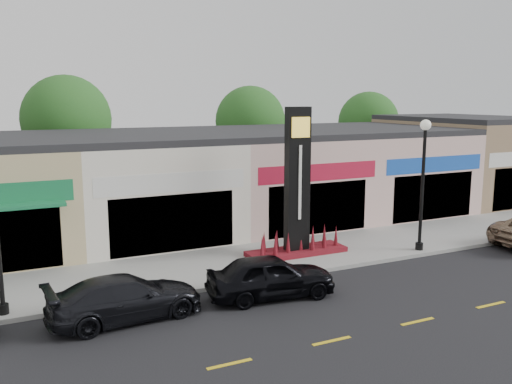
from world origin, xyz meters
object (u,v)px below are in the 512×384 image
(pylon_sign, at_px, (297,203))
(car_dark_sedan, at_px, (126,298))
(car_black_sedan, at_px, (271,276))
(lamp_east_near, at_px, (423,172))

(pylon_sign, xyz_separation_m, car_dark_sedan, (-7.70, -3.32, -1.61))
(car_black_sedan, bearing_deg, lamp_east_near, -70.10)
(lamp_east_near, xyz_separation_m, pylon_sign, (-5.00, 1.70, -1.20))
(pylon_sign, relative_size, car_black_sedan, 1.42)
(car_dark_sedan, bearing_deg, car_black_sedan, -98.03)
(pylon_sign, height_order, car_dark_sedan, pylon_sign)
(lamp_east_near, distance_m, car_dark_sedan, 13.11)
(lamp_east_near, bearing_deg, car_dark_sedan, -172.73)
(lamp_east_near, height_order, car_dark_sedan, lamp_east_near)
(pylon_sign, relative_size, car_dark_sedan, 1.31)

